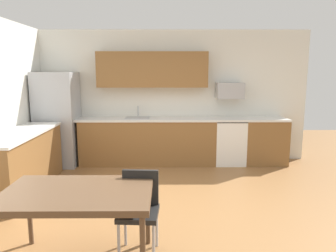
{
  "coord_description": "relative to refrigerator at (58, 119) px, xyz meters",
  "views": [
    {
      "loc": [
        -0.04,
        -4.03,
        1.87
      ],
      "look_at": [
        0.0,
        1.0,
        1.0
      ],
      "focal_mm": 33.98,
      "sensor_mm": 36.0,
      "label": 1
    }
  ],
  "objects": [
    {
      "name": "ground_plane",
      "position": [
        2.18,
        -2.22,
        -0.93
      ],
      "size": [
        12.0,
        12.0,
        0.0
      ],
      "primitive_type": "plane",
      "color": "olive"
    },
    {
      "name": "wall_back",
      "position": [
        2.18,
        0.43,
        0.42
      ],
      "size": [
        5.8,
        0.1,
        2.7
      ],
      "primitive_type": "cube",
      "color": "silver",
      "rests_on": "ground"
    },
    {
      "name": "cabinet_run_back",
      "position": [
        1.78,
        0.08,
        -0.48
      ],
      "size": [
        2.71,
        0.6,
        0.9
      ],
      "primitive_type": "cube",
      "color": "brown",
      "rests_on": "ground"
    },
    {
      "name": "cabinet_run_back_right",
      "position": [
        4.16,
        0.08,
        -0.48
      ],
      "size": [
        0.84,
        0.6,
        0.9
      ],
      "primitive_type": "cube",
      "color": "brown",
      "rests_on": "ground"
    },
    {
      "name": "cabinet_run_left",
      "position": [
        -0.12,
        -1.42,
        -0.48
      ],
      "size": [
        0.6,
        2.0,
        0.9
      ],
      "primitive_type": "cube",
      "color": "brown",
      "rests_on": "ground"
    },
    {
      "name": "countertop_back",
      "position": [
        2.18,
        0.08,
        -0.01
      ],
      "size": [
        4.8,
        0.64,
        0.04
      ],
      "primitive_type": "cube",
      "color": "silver",
      "rests_on": "cabinet_run_back"
    },
    {
      "name": "countertop_left",
      "position": [
        -0.12,
        -1.42,
        -0.01
      ],
      "size": [
        0.64,
        2.0,
        0.04
      ],
      "primitive_type": "cube",
      "color": "silver",
      "rests_on": "cabinet_run_left"
    },
    {
      "name": "upper_cabinets_back",
      "position": [
        1.88,
        0.21,
        0.97
      ],
      "size": [
        2.2,
        0.34,
        0.7
      ],
      "primitive_type": "cube",
      "color": "brown"
    },
    {
      "name": "refrigerator",
      "position": [
        0.0,
        0.0,
        0.0
      ],
      "size": [
        0.76,
        0.7,
        1.85
      ],
      "primitive_type": "cube",
      "color": "#9EA0A5",
      "rests_on": "ground"
    },
    {
      "name": "oven_range",
      "position": [
        3.44,
        0.08,
        -0.47
      ],
      "size": [
        0.6,
        0.6,
        0.91
      ],
      "color": "white",
      "rests_on": "ground"
    },
    {
      "name": "microwave",
      "position": [
        3.44,
        0.18,
        0.56
      ],
      "size": [
        0.54,
        0.36,
        0.32
      ],
      "primitive_type": "cube",
      "color": "#9EA0A5"
    },
    {
      "name": "sink_basin",
      "position": [
        1.58,
        0.08,
        -0.05
      ],
      "size": [
        0.48,
        0.4,
        0.14
      ],
      "primitive_type": "cube",
      "color": "#A5A8AD",
      "rests_on": "countertop_back"
    },
    {
      "name": "sink_faucet",
      "position": [
        1.58,
        0.26,
        0.11
      ],
      "size": [
        0.02,
        0.02,
        0.24
      ],
      "primitive_type": "cylinder",
      "color": "#B2B5BA",
      "rests_on": "countertop_back"
    },
    {
      "name": "dining_table",
      "position": [
        1.31,
        -3.4,
        -0.23
      ],
      "size": [
        1.4,
        0.9,
        0.76
      ],
      "color": "brown",
      "rests_on": "ground"
    },
    {
      "name": "chair_near_table",
      "position": [
        1.87,
        -3.16,
        -0.42
      ],
      "size": [
        0.42,
        0.42,
        0.85
      ],
      "color": "black",
      "rests_on": "ground"
    }
  ]
}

